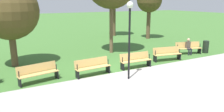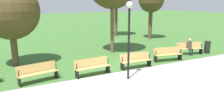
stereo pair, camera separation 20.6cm
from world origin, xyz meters
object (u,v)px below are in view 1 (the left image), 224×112
object	(u,v)px
bench_1	(167,53)
lamp_post	(130,26)
bench_2	(135,60)
person_seated	(188,46)
tree_3	(9,11)
trash_bin	(206,47)
bench_4	(38,73)
tree_0	(149,0)
bench_0	(188,48)
bench_3	(93,66)

from	to	relation	value
bench_1	lamp_post	bearing A→B (deg)	33.13
bench_2	person_seated	distance (m)	5.37
lamp_post	bench_1	bearing A→B (deg)	-157.18
lamp_post	tree_3	bearing A→B (deg)	-47.01
person_seated	lamp_post	world-z (taller)	lamp_post
bench_2	lamp_post	bearing A→B (deg)	48.97
trash_bin	bench_4	bearing A→B (deg)	1.25
bench_2	trash_bin	world-z (taller)	trash_bin
tree_3	tree_0	bearing A→B (deg)	-163.03
person_seated	tree_3	world-z (taller)	tree_3
lamp_post	trash_bin	bearing A→B (deg)	-166.35
bench_0	trash_bin	world-z (taller)	trash_bin
tree_0	lamp_post	world-z (taller)	tree_0
lamp_post	bench_4	bearing A→B (deg)	-22.82
bench_4	lamp_post	world-z (taller)	lamp_post
person_seated	trash_bin	distance (m)	1.59
bench_0	lamp_post	distance (m)	7.52
person_seated	tree_3	distance (m)	12.20
bench_4	lamp_post	distance (m)	4.98
bench_0	tree_0	world-z (taller)	tree_0
bench_2	bench_4	size ratio (longest dim) A/B	0.99
bench_3	person_seated	bearing A→B (deg)	-177.34
bench_1	tree_0	size ratio (longest dim) A/B	0.38
tree_0	bench_1	bearing A→B (deg)	60.53
lamp_post	person_seated	bearing A→B (deg)	-161.27
tree_0	tree_3	size ratio (longest dim) A/B	1.04
tree_0	person_seated	bearing A→B (deg)	76.43
bench_1	lamp_post	size ratio (longest dim) A/B	0.52
bench_2	trash_bin	distance (m)	6.88
bench_2	lamp_post	world-z (taller)	lamp_post
bench_1	tree_0	bearing A→B (deg)	-109.17
bench_4	bench_0	bearing A→B (deg)	173.11
bench_2	bench_3	xyz separation A→B (m)	(2.75, 0.00, 0.00)
bench_4	trash_bin	xyz separation A→B (m)	(-12.34, -0.27, -0.02)
bench_2	tree_3	distance (m)	7.83
bench_4	tree_0	distance (m)	14.95
person_seated	bench_2	bearing A→B (deg)	26.40
tree_0	bench_2	bearing A→B (deg)	48.33
bench_2	bench_1	bearing A→B (deg)	-169.74
bench_3	bench_2	bearing A→B (deg)	176.56
bench_0	bench_3	xyz separation A→B (m)	(8.16, 0.98, 0.00)
bench_0	bench_3	bearing A→B (deg)	24.01
bench_1	bench_3	size ratio (longest dim) A/B	1.01
bench_2	bench_3	distance (m)	2.75
bench_4	tree_0	world-z (taller)	tree_0
tree_3	trash_bin	xyz separation A→B (m)	(-13.09, 3.22, -2.83)
person_seated	lamp_post	size ratio (longest dim) A/B	0.31
bench_0	bench_3	distance (m)	8.22
trash_bin	bench_0	bearing A→B (deg)	-14.76
bench_1	bench_2	size ratio (longest dim) A/B	1.01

